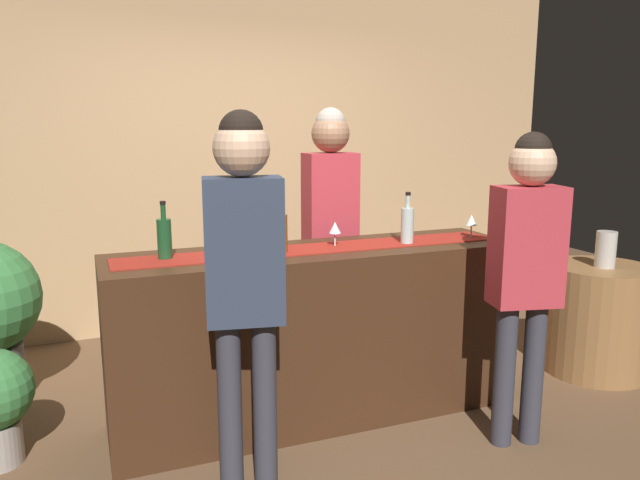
{
  "coord_description": "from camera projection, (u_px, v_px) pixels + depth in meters",
  "views": [
    {
      "loc": [
        -1.21,
        -3.11,
        1.68
      ],
      "look_at": [
        0.02,
        0.0,
        1.04
      ],
      "focal_mm": 34.31,
      "sensor_mm": 36.0,
      "label": 1
    }
  ],
  "objects": [
    {
      "name": "ground_plane",
      "position": [
        317.0,
        413.0,
        3.6
      ],
      "size": [
        10.0,
        10.0,
        0.0
      ],
      "primitive_type": "plane",
      "color": "brown"
    },
    {
      "name": "back_wall",
      "position": [
        234.0,
        151.0,
        5.06
      ],
      "size": [
        6.0,
        0.12,
        2.9
      ],
      "primitive_type": "cube",
      "color": "tan",
      "rests_on": "ground"
    },
    {
      "name": "bar_counter",
      "position": [
        317.0,
        333.0,
        3.5
      ],
      "size": [
        2.32,
        0.6,
        0.99
      ],
      "primitive_type": "cube",
      "color": "#3D2314",
      "rests_on": "ground"
    },
    {
      "name": "counter_runner_cloth",
      "position": [
        317.0,
        248.0,
        3.41
      ],
      "size": [
        2.21,
        0.28,
        0.01
      ],
      "primitive_type": "cube",
      "color": "maroon",
      "rests_on": "bar_counter"
    },
    {
      "name": "wine_bottle_amber",
      "position": [
        281.0,
        232.0,
        3.29
      ],
      "size": [
        0.07,
        0.07,
        0.3
      ],
      "color": "brown",
      "rests_on": "bar_counter"
    },
    {
      "name": "wine_bottle_clear",
      "position": [
        407.0,
        225.0,
        3.54
      ],
      "size": [
        0.07,
        0.07,
        0.3
      ],
      "color": "#B2C6C1",
      "rests_on": "bar_counter"
    },
    {
      "name": "wine_bottle_green",
      "position": [
        164.0,
        238.0,
        3.13
      ],
      "size": [
        0.07,
        0.07,
        0.3
      ],
      "color": "#194723",
      "rests_on": "bar_counter"
    },
    {
      "name": "wine_glass_near_customer",
      "position": [
        335.0,
        229.0,
        3.45
      ],
      "size": [
        0.07,
        0.07,
        0.14
      ],
      "color": "silver",
      "rests_on": "bar_counter"
    },
    {
      "name": "wine_glass_mid_counter",
      "position": [
        254.0,
        238.0,
        3.15
      ],
      "size": [
        0.07,
        0.07,
        0.14
      ],
      "color": "silver",
      "rests_on": "bar_counter"
    },
    {
      "name": "wine_glass_far_end",
      "position": [
        471.0,
        221.0,
        3.72
      ],
      "size": [
        0.07,
        0.07,
        0.14
      ],
      "color": "silver",
      "rests_on": "bar_counter"
    },
    {
      "name": "bartender",
      "position": [
        330.0,
        210.0,
        4.03
      ],
      "size": [
        0.34,
        0.25,
        1.78
      ],
      "rotation": [
        0.0,
        0.0,
        3.15
      ],
      "color": "#26262B",
      "rests_on": "ground"
    },
    {
      "name": "customer_sipping",
      "position": [
        526.0,
        259.0,
        3.09
      ],
      "size": [
        0.38,
        0.27,
        1.64
      ],
      "rotation": [
        0.0,
        0.0,
        -0.23
      ],
      "color": "#33333D",
      "rests_on": "ground"
    },
    {
      "name": "customer_browsing",
      "position": [
        244.0,
        262.0,
        2.67
      ],
      "size": [
        0.37,
        0.26,
        1.74
      ],
      "rotation": [
        0.0,
        0.0,
        -0.18
      ],
      "color": "#33333D",
      "rests_on": "ground"
    },
    {
      "name": "round_side_table",
      "position": [
        598.0,
        319.0,
        4.15
      ],
      "size": [
        0.68,
        0.68,
        0.74
      ],
      "primitive_type": "cylinder",
      "color": "olive",
      "rests_on": "ground"
    },
    {
      "name": "vase_on_side_table",
      "position": [
        606.0,
        249.0,
        4.03
      ],
      "size": [
        0.13,
        0.13,
        0.24
      ],
      "primitive_type": "cylinder",
      "color": "#B7B2A8",
      "rests_on": "round_side_table"
    }
  ]
}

